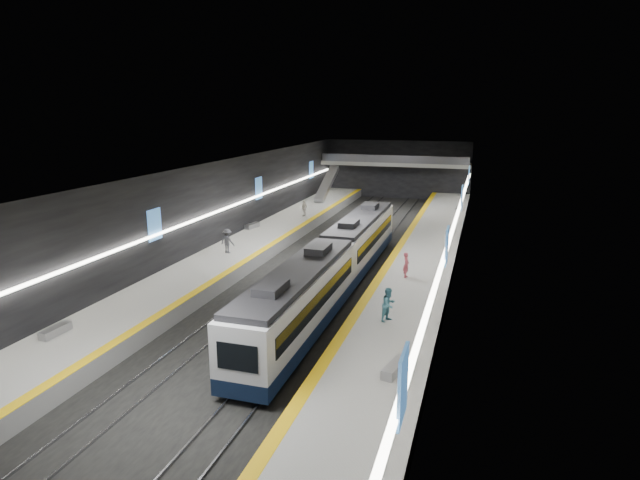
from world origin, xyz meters
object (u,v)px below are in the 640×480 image
(passenger_right_b, at_px, (389,305))
(bench_right_far, at_px, (459,208))
(bench_left_far, at_px, (252,226))
(passenger_left_b, at_px, (227,241))
(bench_right_near, at_px, (395,368))
(passenger_right_a, at_px, (406,265))
(escalator, at_px, (327,184))
(train, at_px, (335,263))
(bench_left_near, at_px, (56,331))
(passenger_left_a, at_px, (304,208))

(passenger_right_b, bearing_deg, bench_right_far, 24.51)
(bench_left_far, distance_m, passenger_right_b, 25.43)
(passenger_left_b, bearing_deg, bench_right_near, 147.83)
(bench_left_far, height_order, bench_right_near, bench_right_near)
(bench_left_far, bearing_deg, passenger_right_a, -23.26)
(escalator, relative_size, bench_left_far, 4.29)
(bench_right_near, height_order, passenger_left_b, passenger_left_b)
(escalator, xyz_separation_m, passenger_right_b, (14.76, -37.90, -0.95))
(passenger_right_a, bearing_deg, passenger_right_b, -179.21)
(passenger_right_a, relative_size, passenger_right_b, 0.92)
(bench_left_far, relative_size, passenger_right_b, 0.98)
(bench_left_far, xyz_separation_m, passenger_left_b, (1.91, -8.97, 0.76))
(train, xyz_separation_m, bench_left_near, (-11.32, -12.98, -0.98))
(train, distance_m, bench_left_near, 17.25)
(bench_right_far, relative_size, passenger_left_b, 0.81)
(escalator, bearing_deg, bench_right_near, -69.79)
(train, distance_m, bench_right_near, 13.36)
(bench_left_near, height_order, passenger_left_a, passenger_left_a)
(bench_left_near, distance_m, passenger_left_a, 33.11)
(passenger_left_b, bearing_deg, bench_left_far, -65.59)
(passenger_right_b, bearing_deg, bench_left_far, 68.90)
(passenger_right_b, bearing_deg, bench_left_near, 140.90)
(bench_left_near, bearing_deg, passenger_left_a, 87.64)
(passenger_left_a, bearing_deg, escalator, -163.92)
(bench_left_near, bearing_deg, escalator, 89.90)
(train, distance_m, passenger_right_a, 4.95)
(bench_left_far, bearing_deg, bench_right_far, 50.75)
(escalator, distance_m, passenger_right_b, 40.69)
(escalator, relative_size, bench_right_far, 5.03)
(escalator, bearing_deg, train, -72.55)
(passenger_left_a, bearing_deg, bench_left_near, 7.46)
(train, distance_m, bench_right_far, 29.59)
(escalator, distance_m, bench_left_near, 44.86)
(bench_right_far, bearing_deg, bench_left_far, -129.74)
(passenger_right_b, relative_size, passenger_left_b, 0.96)
(bench_right_near, xyz_separation_m, passenger_left_a, (-15.12, 31.90, 0.63))
(bench_left_far, distance_m, passenger_left_a, 7.64)
(train, height_order, bench_right_far, train)
(train, bearing_deg, escalator, 107.45)
(passenger_left_b, bearing_deg, train, 170.45)
(bench_left_far, xyz_separation_m, passenger_right_a, (16.54, -11.08, 0.65))
(passenger_left_b, bearing_deg, escalator, -77.81)
(bench_right_far, height_order, passenger_right_b, passenger_right_b)
(escalator, xyz_separation_m, bench_right_near, (16.08, -43.67, -1.66))
(bench_left_far, xyz_separation_m, passenger_right_b, (16.76, -19.12, 0.72))
(bench_left_far, bearing_deg, passenger_right_b, -38.21)
(bench_right_far, height_order, passenger_right_a, passenger_right_a)
(train, height_order, bench_left_far, train)
(bench_right_far, bearing_deg, passenger_right_a, -84.48)
(train, height_order, bench_right_near, train)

